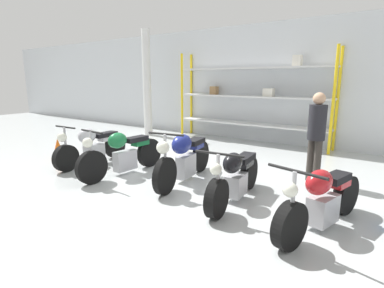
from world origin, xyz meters
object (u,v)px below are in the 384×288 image
motorcycle_red (322,200)px  motorcycle_blue (184,157)px  motorcycle_silver (92,146)px  person_browsing (316,130)px  motorcycle_green (123,153)px  shelving_rack (251,95)px  traffic_cone (58,149)px  motorcycle_black (235,177)px

motorcycle_red → motorcycle_blue: bearing=-86.2°
motorcycle_silver → motorcycle_blue: bearing=92.5°
motorcycle_silver → person_browsing: size_ratio=1.17×
motorcycle_green → motorcycle_red: 3.89m
motorcycle_green → shelving_rack: bearing=174.2°
shelving_rack → motorcycle_blue: shelving_rack is taller
traffic_cone → motorcycle_red: bearing=0.5°
shelving_rack → motorcycle_black: 4.96m
motorcycle_black → traffic_cone: size_ratio=3.56×
shelving_rack → person_browsing: (2.61, -2.79, -0.46)m
motorcycle_red → person_browsing: person_browsing is taller
shelving_rack → motorcycle_blue: 4.35m
motorcycle_blue → traffic_cone: bearing=-90.8°
motorcycle_red → traffic_cone: 6.02m
motorcycle_silver → motorcycle_blue: 2.51m
motorcycle_green → motorcycle_red: (3.88, -0.10, -0.05)m
motorcycle_silver → motorcycle_red: 5.08m
shelving_rack → person_browsing: shelving_rack is taller
motorcycle_green → motorcycle_silver: bearing=-93.5°
shelving_rack → motorcycle_red: shelving_rack is taller
motorcycle_silver → motorcycle_black: (3.72, -0.04, -0.02)m
motorcycle_blue → traffic_cone: 3.48m
shelving_rack → motorcycle_silver: bearing=-113.2°
motorcycle_blue → person_browsing: 2.52m
motorcycle_green → motorcycle_blue: motorcycle_blue is taller
motorcycle_silver → motorcycle_blue: size_ratio=0.93×
motorcycle_green → person_browsing: bearing=121.5°
motorcycle_silver → person_browsing: bearing=107.2°
motorcycle_silver → motorcycle_green: bearing=80.4°
motorcycle_green → person_browsing: (3.32, 1.80, 0.56)m
motorcycle_green → person_browsing: 3.82m
motorcycle_red → person_browsing: bearing=-149.3°
shelving_rack → traffic_cone: shelving_rack is taller
shelving_rack → motorcycle_blue: (0.58, -4.21, -0.97)m
motorcycle_blue → person_browsing: person_browsing is taller
motorcycle_blue → motorcycle_red: 2.63m
motorcycle_silver → motorcycle_black: bearing=86.3°
motorcycle_silver → motorcycle_green: (1.19, -0.14, 0.03)m
motorcycle_black → motorcycle_green: bearing=-93.6°
motorcycle_green → traffic_cone: motorcycle_green is taller
motorcycle_blue → motorcycle_black: 1.27m
traffic_cone → motorcycle_black: bearing=3.0°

